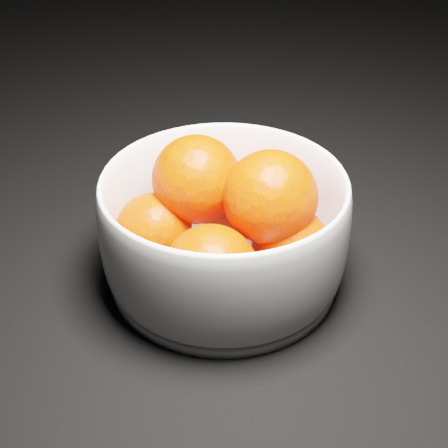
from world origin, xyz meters
TOP-DOWN VIEW (x-y plane):
  - bowl at (0.25, 0.25)m, footprint 0.19×0.19m
  - orange_pile at (0.25, 0.25)m, footprint 0.14×0.14m

SIDE VIEW (x-z plane):
  - bowl at x=0.25m, z-range 0.00..0.09m
  - orange_pile at x=0.25m, z-range 0.00..0.11m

